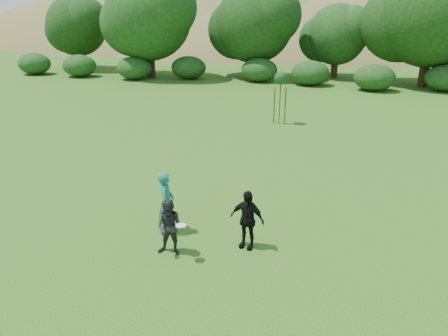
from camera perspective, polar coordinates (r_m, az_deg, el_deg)
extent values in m
plane|color=#19470C|center=(12.26, -3.56, -9.62)|extent=(120.00, 120.00, 0.00)
imported|color=#1A765C|center=(12.49, -7.55, -4.46)|extent=(0.61, 0.76, 1.82)
imported|color=#262628|center=(11.43, -7.05, -7.73)|extent=(0.76, 0.60, 1.54)
imported|color=black|center=(11.65, 3.01, -6.72)|extent=(1.03, 0.60, 1.64)
cylinder|color=white|center=(11.01, -5.66, -7.49)|extent=(0.27, 0.27, 0.03)
cylinder|color=#3C2D17|center=(24.15, 7.31, 8.65)|extent=(0.05, 0.05, 2.50)
sphere|color=#17421A|center=(23.92, 7.45, 11.58)|extent=(0.70, 0.70, 0.70)
cylinder|color=#3C2D17|center=(24.24, 6.57, 8.12)|extent=(0.06, 0.06, 2.00)
cylinder|color=#3C2D17|center=(24.16, 7.99, 8.02)|extent=(0.06, 0.06, 2.00)
ellipsoid|color=olive|center=(86.88, -4.96, 8.32)|extent=(110.00, 70.00, 44.00)
ellipsoid|color=olive|center=(86.19, 25.25, 4.82)|extent=(100.00, 64.00, 52.00)
ellipsoid|color=olive|center=(69.96, 7.42, 8.94)|extent=(80.00, 50.00, 28.00)
cylinder|color=#3A2616|center=(47.67, -18.30, 13.71)|extent=(0.65, 0.65, 2.62)
sphere|color=#194214|center=(47.46, -18.71, 17.18)|extent=(5.80, 5.80, 5.80)
cylinder|color=#3A2616|center=(40.77, -9.56, 13.81)|extent=(0.73, 0.73, 3.15)
sphere|color=#194214|center=(40.53, -9.88, 18.94)|extent=(7.54, 7.54, 7.54)
cylinder|color=#3A2616|center=(40.03, 3.89, 13.66)|extent=(0.68, 0.68, 2.80)
sphere|color=#194214|center=(39.78, 4.00, 18.33)|extent=(6.73, 6.73, 6.73)
cylinder|color=#3A2616|center=(41.36, 14.24, 12.96)|extent=(0.60, 0.60, 2.27)
sphere|color=#194214|center=(41.13, 14.56, 16.51)|extent=(5.22, 5.22, 5.22)
cylinder|color=#3A2616|center=(38.89, 24.78, 12.07)|extent=(0.76, 0.76, 3.32)
sphere|color=#194214|center=(38.63, 25.67, 17.77)|extent=(8.12, 8.12, 8.12)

